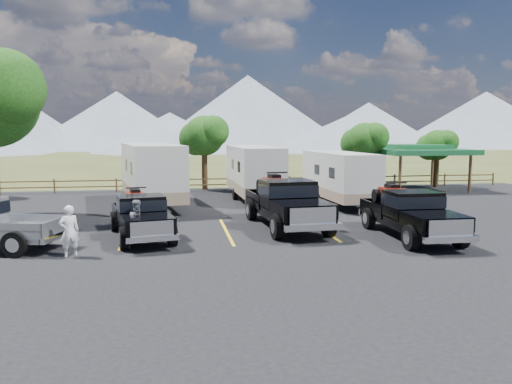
{
  "coord_description": "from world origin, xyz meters",
  "views": [
    {
      "loc": [
        -4.02,
        -16.14,
        4.12
      ],
      "look_at": [
        -0.69,
        4.42,
        1.6
      ],
      "focal_mm": 35.0,
      "sensor_mm": 36.0,
      "label": 1
    }
  ],
  "objects": [
    {
      "name": "ground",
      "position": [
        0.0,
        0.0,
        0.0
      ],
      "size": [
        320.0,
        320.0,
        0.0
      ],
      "primitive_type": "plane",
      "color": "#3F4D20",
      "rests_on": "ground"
    },
    {
      "name": "asphalt_lot",
      "position": [
        0.0,
        3.0,
        0.02
      ],
      "size": [
        44.0,
        34.0,
        0.04
      ],
      "primitive_type": "cube",
      "color": "black",
      "rests_on": "ground"
    },
    {
      "name": "stall_lines",
      "position": [
        0.0,
        4.0,
        0.04
      ],
      "size": [
        12.12,
        5.5,
        0.01
      ],
      "color": "yellow",
      "rests_on": "asphalt_lot"
    },
    {
      "name": "tree_ne_a",
      "position": [
        8.97,
        17.01,
        3.48
      ],
      "size": [
        3.11,
        2.92,
        4.76
      ],
      "color": "#2F2212",
      "rests_on": "ground"
    },
    {
      "name": "tree_ne_b",
      "position": [
        14.98,
        18.01,
        3.13
      ],
      "size": [
        2.77,
        2.59,
        4.27
      ],
      "color": "#2F2212",
      "rests_on": "ground"
    },
    {
      "name": "tree_north",
      "position": [
        -2.03,
        19.02,
        3.83
      ],
      "size": [
        3.46,
        3.24,
        5.25
      ],
      "color": "#2F2212",
      "rests_on": "ground"
    },
    {
      "name": "rail_fence",
      "position": [
        2.0,
        18.5,
        0.61
      ],
      "size": [
        36.12,
        0.12,
        1.0
      ],
      "color": "brown",
      "rests_on": "ground"
    },
    {
      "name": "pavilion",
      "position": [
        13.0,
        17.0,
        2.79
      ],
      "size": [
        6.2,
        6.2,
        3.22
      ],
      "color": "brown",
      "rests_on": "ground"
    },
    {
      "name": "mountain_range",
      "position": [
        -7.63,
        105.98,
        7.87
      ],
      "size": [
        209.0,
        71.0,
        20.0
      ],
      "color": "slate",
      "rests_on": "ground"
    },
    {
      "name": "rig_left",
      "position": [
        -5.4,
        3.37,
        0.93
      ],
      "size": [
        2.85,
        5.8,
        1.86
      ],
      "rotation": [
        0.0,
        0.0,
        0.2
      ],
      "color": "black",
      "rests_on": "asphalt_lot"
    },
    {
      "name": "rig_center",
      "position": [
        0.62,
        4.56,
        1.14
      ],
      "size": [
        2.81,
        6.98,
        2.28
      ],
      "rotation": [
        0.0,
        0.0,
        0.08
      ],
      "color": "black",
      "rests_on": "asphalt_lot"
    },
    {
      "name": "rig_right",
      "position": [
        4.92,
        1.79,
        1.02
      ],
      "size": [
        2.19,
        6.11,
        2.03
      ],
      "rotation": [
        0.0,
        0.0,
        -0.01
      ],
      "color": "black",
      "rests_on": "asphalt_lot"
    },
    {
      "name": "trailer_left",
      "position": [
        -5.32,
        11.47,
        1.83
      ],
      "size": [
        3.91,
        9.87,
        3.41
      ],
      "rotation": [
        0.0,
        0.0,
        0.18
      ],
      "color": "silver",
      "rests_on": "asphalt_lot"
    },
    {
      "name": "trailer_center",
      "position": [
        0.61,
        13.26,
        1.72
      ],
      "size": [
        2.56,
        9.23,
        3.21
      ],
      "rotation": [
        0.0,
        0.0,
        0.02
      ],
      "color": "silver",
      "rests_on": "asphalt_lot"
    },
    {
      "name": "trailer_right",
      "position": [
        4.99,
        10.42,
        1.58
      ],
      "size": [
        2.51,
        8.49,
        2.94
      ],
      "rotation": [
        0.0,
        0.0,
        0.05
      ],
      "color": "silver",
      "rests_on": "asphalt_lot"
    },
    {
      "name": "person_a",
      "position": [
        -7.49,
        0.62,
        0.9
      ],
      "size": [
        0.73,
        0.6,
        1.72
      ],
      "primitive_type": "imported",
      "rotation": [
        0.0,
        0.0,
        3.49
      ],
      "color": "white",
      "rests_on": "asphalt_lot"
    },
    {
      "name": "person_b",
      "position": [
        -5.39,
        2.02,
        0.87
      ],
      "size": [
        1.0,
        0.93,
        1.66
      ],
      "primitive_type": "imported",
      "rotation": [
        0.0,
        0.0,
        0.48
      ],
      "color": "slate",
      "rests_on": "asphalt_lot"
    }
  ]
}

